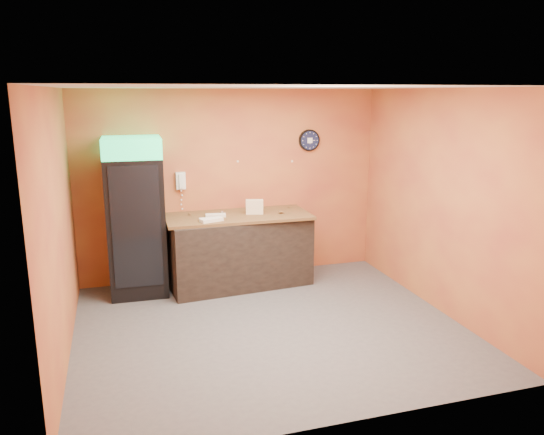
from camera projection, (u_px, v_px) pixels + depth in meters
name	position (u px, v px, depth m)	size (l,w,h in m)	color
floor	(269.00, 327.00, 6.36)	(4.50, 4.50, 0.00)	#47474C
back_wall	(232.00, 185.00, 7.90)	(4.50, 0.02, 2.80)	#C47837
left_wall	(58.00, 228.00, 5.41)	(0.02, 4.00, 2.80)	#C47837
right_wall	(441.00, 202.00, 6.66)	(0.02, 4.00, 2.80)	#C47837
ceiling	(269.00, 87.00, 5.71)	(4.50, 4.00, 0.02)	white
beverage_cooler	(136.00, 219.00, 7.21)	(0.78, 0.79, 2.17)	black
prep_counter	(239.00, 251.00, 7.69)	(2.00, 0.89, 1.00)	black
wall_clock	(309.00, 140.00, 8.06)	(0.33, 0.06, 0.33)	black
wall_phone	(181.00, 181.00, 7.61)	(0.13, 0.11, 0.25)	white
butcher_paper	(238.00, 216.00, 7.57)	(2.05, 0.91, 0.04)	brown
sub_roll_stack	(254.00, 207.00, 7.59)	(0.26, 0.14, 0.21)	#F3E3BD
wrapped_sandwich_left	(210.00, 219.00, 7.20)	(0.28, 0.11, 0.04)	silver
wrapped_sandwich_mid	(212.00, 220.00, 7.17)	(0.31, 0.12, 0.04)	silver
wrapped_sandwich_right	(216.00, 215.00, 7.44)	(0.28, 0.11, 0.04)	silver
kitchen_tool	(222.00, 213.00, 7.55)	(0.06, 0.06, 0.06)	silver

